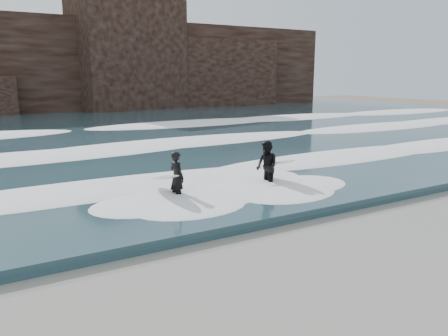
{
  "coord_description": "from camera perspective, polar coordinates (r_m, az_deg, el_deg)",
  "views": [
    {
      "loc": [
        -6.96,
        -6.1,
        4.08
      ],
      "look_at": [
        0.25,
        6.4,
        1.0
      ],
      "focal_mm": 35.0,
      "sensor_mm": 36.0,
      "label": 1
    }
  ],
  "objects": [
    {
      "name": "foam_mid",
      "position": [
        23.46,
        -12.34,
        2.79
      ],
      "size": [
        60.0,
        4.0,
        0.24
      ],
      "primitive_type": "ellipsoid",
      "color": "white",
      "rests_on": "sea"
    },
    {
      "name": "ground",
      "position": [
        10.12,
        17.56,
        -12.34
      ],
      "size": [
        120.0,
        120.0,
        0.0
      ],
      "primitive_type": "plane",
      "color": "brown",
      "rests_on": "ground"
    },
    {
      "name": "headland",
      "position": [
        52.57,
        -22.89,
        12.13
      ],
      "size": [
        70.0,
        9.0,
        10.0
      ],
      "primitive_type": "cube",
      "color": "black",
      "rests_on": "ground"
    },
    {
      "name": "surfer_right",
      "position": [
        15.61,
        5.72,
        0.26
      ],
      "size": [
        1.12,
        2.02,
        1.8
      ],
      "color": "black",
      "rests_on": "ground"
    },
    {
      "name": "foam_near",
      "position": [
        17.03,
        -5.09,
        -0.48
      ],
      "size": [
        60.0,
        3.2,
        0.2
      ],
      "primitive_type": "ellipsoid",
      "color": "white",
      "rests_on": "sea"
    },
    {
      "name": "surfer_left",
      "position": [
        14.1,
        -6.62,
        -1.23
      ],
      "size": [
        1.05,
        2.29,
        1.7
      ],
      "color": "black",
      "rests_on": "ground"
    },
    {
      "name": "foam_far",
      "position": [
        32.08,
        -17.3,
        5.01
      ],
      "size": [
        60.0,
        4.8,
        0.3
      ],
      "primitive_type": "ellipsoid",
      "color": "white",
      "rests_on": "sea"
    },
    {
      "name": "sea",
      "position": [
        36.0,
        -18.71,
        5.15
      ],
      "size": [
        90.0,
        52.0,
        0.3
      ],
      "primitive_type": "cube",
      "color": "#223C47",
      "rests_on": "ground"
    }
  ]
}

